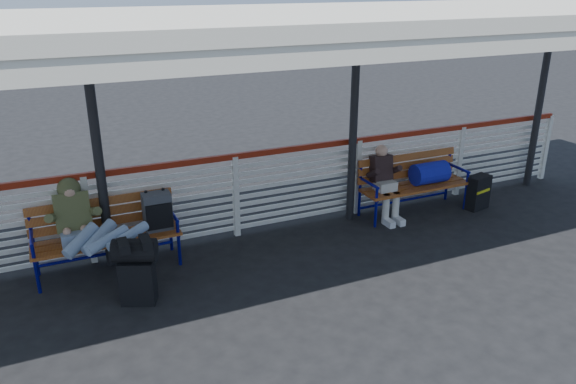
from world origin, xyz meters
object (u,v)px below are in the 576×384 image
bench_right (421,176)px  suitcase_side (478,192)px  bench_left (124,222)px  traveler_man (95,231)px  companion_person (385,182)px  luggage_stack (136,268)px

bench_right → suitcase_side: (0.92, -0.31, -0.32)m
bench_left → traveler_man: 0.52m
traveler_man → companion_person: size_ratio=1.33×
bench_right → luggage_stack: bearing=-168.8°
companion_person → luggage_stack: bearing=-167.0°
traveler_man → suitcase_side: (5.87, -0.02, -0.42)m
luggage_stack → traveler_man: size_ratio=0.52×
luggage_stack → bench_right: size_ratio=0.44×
bench_left → suitcase_side: bearing=-3.7°
bench_left → traveler_man: bearing=-139.3°
bench_left → traveler_man: size_ratio=1.18×
traveler_man → companion_person: 4.28m
bench_right → suitcase_side: 1.02m
bench_left → suitcase_side: 5.51m
suitcase_side → traveler_man: bearing=166.2°
bench_right → companion_person: 0.68m
bench_left → traveler_man: (-0.39, -0.33, 0.09)m
companion_person → bench_right: bearing=0.6°
bench_left → suitcase_side: (5.48, -0.36, -0.33)m
luggage_stack → companion_person: bearing=35.2°
bench_left → luggage_stack: bearing=-92.1°
traveler_man → bench_left: bearing=40.7°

